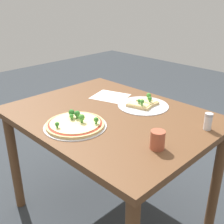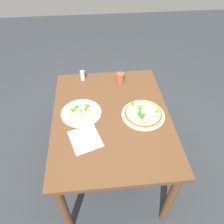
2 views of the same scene
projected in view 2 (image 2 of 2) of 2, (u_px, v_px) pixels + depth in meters
name	position (u px, v px, depth m)	size (l,w,h in m)	color
ground_plane	(111.00, 167.00, 2.19)	(8.00, 8.00, 0.00)	#33383D
dining_table	(111.00, 124.00, 1.73)	(1.15, 0.89, 0.74)	brown
pizza_tray_whole	(143.00, 114.00, 1.66)	(0.33, 0.33, 0.07)	silver
pizza_tray_slice	(81.00, 112.00, 1.68)	(0.31, 0.31, 0.06)	silver
drinking_cup	(120.00, 78.00, 1.94)	(0.07, 0.07, 0.09)	#AD5138
condiment_shaker	(83.00, 75.00, 1.96)	(0.04, 0.04, 0.09)	silver
paper_menu	(85.00, 139.00, 1.51)	(0.22, 0.20, 0.00)	white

